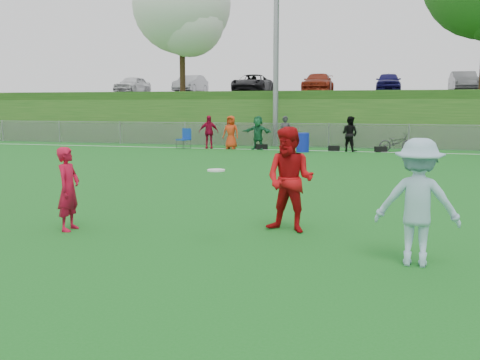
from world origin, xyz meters
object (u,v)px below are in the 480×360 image
(player_red_center, at_px, (290,180))
(player_blue, at_px, (418,202))
(frisbee, at_px, (216,170))
(recycling_bin, at_px, (303,142))
(player_red_left, at_px, (68,189))
(bicycle, at_px, (396,142))

(player_red_center, height_order, player_blue, player_red_center)
(player_blue, bearing_deg, frisbee, 0.16)
(recycling_bin, bearing_deg, player_blue, -76.79)
(player_blue, bearing_deg, player_red_center, -32.33)
(player_red_left, relative_size, frisbee, 5.34)
(frisbee, xyz_separation_m, bicycle, (3.19, 18.78, -0.78))
(frisbee, relative_size, bicycle, 0.17)
(player_red_center, bearing_deg, recycling_bin, 111.35)
(player_blue, distance_m, frisbee, 3.03)
(player_red_center, xyz_separation_m, bicycle, (2.24, 17.47, -0.49))
(player_red_center, height_order, bicycle, player_red_center)
(player_red_left, relative_size, player_blue, 0.84)
(player_red_center, xyz_separation_m, recycling_bin, (-2.10, 16.18, -0.48))
(player_blue, relative_size, frisbee, 6.36)
(player_red_center, distance_m, player_blue, 2.55)
(player_red_left, xyz_separation_m, bicycle, (6.09, 18.38, -0.31))
(player_red_left, bearing_deg, recycling_bin, -10.36)
(frisbee, xyz_separation_m, recycling_bin, (-1.14, 17.49, -0.77))
(frisbee, bearing_deg, bicycle, 80.36)
(player_red_center, bearing_deg, player_red_left, -152.76)
(player_blue, relative_size, recycling_bin, 1.97)
(player_red_center, bearing_deg, frisbee, -112.04)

